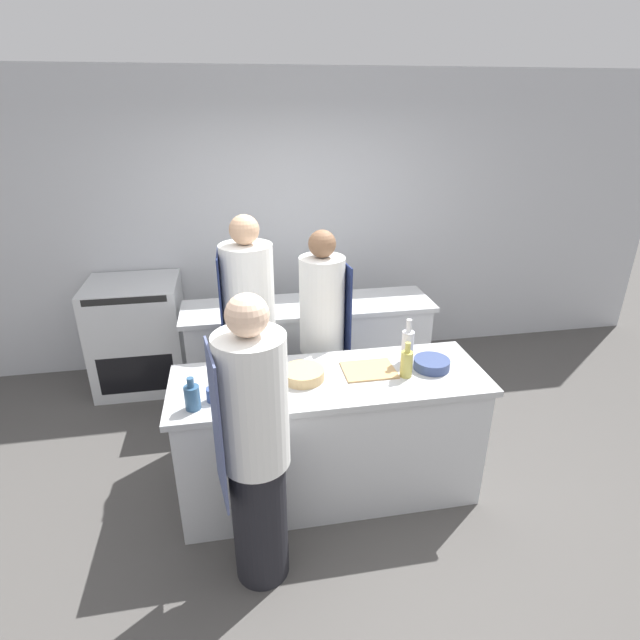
{
  "coord_description": "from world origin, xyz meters",
  "views": [
    {
      "loc": [
        -0.55,
        -2.7,
        2.51
      ],
      "look_at": [
        0.0,
        0.35,
        1.15
      ],
      "focal_mm": 28.0,
      "sensor_mm": 36.0,
      "label": 1
    }
  ],
  "objects_px": {
    "oven_range": "(139,335)",
    "bottle_wine": "(407,363)",
    "chef_at_stove": "(322,340)",
    "cup": "(214,394)",
    "bottle_vinegar": "(407,346)",
    "chef_at_prep_near": "(255,450)",
    "chef_at_pass_far": "(250,333)",
    "bottle_olive_oil": "(192,397)",
    "bowl_prep_small": "(432,364)",
    "bowl_mixing_large": "(303,374)"
  },
  "relations": [
    {
      "from": "bottle_wine",
      "to": "bowl_prep_small",
      "type": "height_order",
      "value": "bottle_wine"
    },
    {
      "from": "bottle_olive_oil",
      "to": "bottle_wine",
      "type": "bearing_deg",
      "value": 5.9
    },
    {
      "from": "bottle_vinegar",
      "to": "bottle_wine",
      "type": "relative_size",
      "value": 1.33
    },
    {
      "from": "bowl_prep_small",
      "to": "bottle_vinegar",
      "type": "bearing_deg",
      "value": 140.82
    },
    {
      "from": "bowl_prep_small",
      "to": "oven_range",
      "type": "bearing_deg",
      "value": 141.2
    },
    {
      "from": "chef_at_prep_near",
      "to": "oven_range",
      "type": "bearing_deg",
      "value": 13.54
    },
    {
      "from": "oven_range",
      "to": "chef_at_pass_far",
      "type": "relative_size",
      "value": 0.57
    },
    {
      "from": "chef_at_pass_far",
      "to": "bottle_vinegar",
      "type": "height_order",
      "value": "chef_at_pass_far"
    },
    {
      "from": "chef_at_pass_far",
      "to": "bowl_mixing_large",
      "type": "xyz_separation_m",
      "value": [
        0.3,
        -0.75,
        0.03
      ]
    },
    {
      "from": "chef_at_stove",
      "to": "bowl_prep_small",
      "type": "height_order",
      "value": "chef_at_stove"
    },
    {
      "from": "bottle_wine",
      "to": "bowl_mixing_large",
      "type": "xyz_separation_m",
      "value": [
        -0.65,
        0.08,
        -0.06
      ]
    },
    {
      "from": "cup",
      "to": "chef_at_pass_far",
      "type": "bearing_deg",
      "value": 74.21
    },
    {
      "from": "oven_range",
      "to": "cup",
      "type": "relative_size",
      "value": 12.13
    },
    {
      "from": "bottle_wine",
      "to": "chef_at_stove",
      "type": "bearing_deg",
      "value": 120.97
    },
    {
      "from": "bowl_prep_small",
      "to": "cup",
      "type": "xyz_separation_m",
      "value": [
        -1.4,
        -0.14,
        0.01
      ]
    },
    {
      "from": "chef_at_prep_near",
      "to": "bottle_wine",
      "type": "relative_size",
      "value": 7.25
    },
    {
      "from": "chef_at_prep_near",
      "to": "chef_at_stove",
      "type": "distance_m",
      "value": 1.35
    },
    {
      "from": "chef_at_stove",
      "to": "bowl_mixing_large",
      "type": "relative_size",
      "value": 6.28
    },
    {
      "from": "bowl_mixing_large",
      "to": "chef_at_pass_far",
      "type": "bearing_deg",
      "value": 111.53
    },
    {
      "from": "bottle_olive_oil",
      "to": "bowl_prep_small",
      "type": "bearing_deg",
      "value": 7.49
    },
    {
      "from": "bottle_wine",
      "to": "cup",
      "type": "relative_size",
      "value": 2.81
    },
    {
      "from": "chef_at_pass_far",
      "to": "bottle_wine",
      "type": "distance_m",
      "value": 1.27
    },
    {
      "from": "bottle_olive_oil",
      "to": "cup",
      "type": "bearing_deg",
      "value": 28.95
    },
    {
      "from": "bottle_vinegar",
      "to": "bowl_mixing_large",
      "type": "distance_m",
      "value": 0.73
    },
    {
      "from": "bottle_vinegar",
      "to": "bottle_wine",
      "type": "bearing_deg",
      "value": -110.3
    },
    {
      "from": "cup",
      "to": "chef_at_prep_near",
      "type": "bearing_deg",
      "value": -65.15
    },
    {
      "from": "chef_at_stove",
      "to": "bowl_prep_small",
      "type": "distance_m",
      "value": 0.88
    },
    {
      "from": "bottle_olive_oil",
      "to": "bottle_vinegar",
      "type": "bearing_deg",
      "value": 12.63
    },
    {
      "from": "chef_at_stove",
      "to": "bottle_olive_oil",
      "type": "distance_m",
      "value": 1.23
    },
    {
      "from": "bottle_olive_oil",
      "to": "bowl_prep_small",
      "type": "xyz_separation_m",
      "value": [
        1.52,
        0.2,
        -0.05
      ]
    },
    {
      "from": "chef_at_stove",
      "to": "bottle_vinegar",
      "type": "distance_m",
      "value": 0.72
    },
    {
      "from": "bottle_vinegar",
      "to": "bottle_wine",
      "type": "xyz_separation_m",
      "value": [
        -0.06,
        -0.17,
        -0.03
      ]
    },
    {
      "from": "oven_range",
      "to": "cup",
      "type": "height_order",
      "value": "oven_range"
    },
    {
      "from": "bottle_wine",
      "to": "bowl_prep_small",
      "type": "relative_size",
      "value": 1.01
    },
    {
      "from": "bottle_vinegar",
      "to": "cup",
      "type": "relative_size",
      "value": 3.72
    },
    {
      "from": "chef_at_pass_far",
      "to": "cup",
      "type": "bearing_deg",
      "value": 165.31
    },
    {
      "from": "chef_at_stove",
      "to": "bottle_wine",
      "type": "height_order",
      "value": "chef_at_stove"
    },
    {
      "from": "chef_at_stove",
      "to": "cup",
      "type": "xyz_separation_m",
      "value": [
        -0.79,
        -0.76,
        0.08
      ]
    },
    {
      "from": "chef_at_stove",
      "to": "bottle_wine",
      "type": "xyz_separation_m",
      "value": [
        0.41,
        -0.69,
        0.13
      ]
    },
    {
      "from": "chef_at_pass_far",
      "to": "oven_range",
      "type": "bearing_deg",
      "value": 47.35
    },
    {
      "from": "bowl_mixing_large",
      "to": "chef_at_stove",
      "type": "bearing_deg",
      "value": 68.8
    },
    {
      "from": "bottle_vinegar",
      "to": "cup",
      "type": "xyz_separation_m",
      "value": [
        -1.27,
        -0.25,
        -0.08
      ]
    },
    {
      "from": "oven_range",
      "to": "chef_at_pass_far",
      "type": "height_order",
      "value": "chef_at_pass_far"
    },
    {
      "from": "chef_at_stove",
      "to": "bottle_vinegar",
      "type": "xyz_separation_m",
      "value": [
        0.48,
        -0.52,
        0.16
      ]
    },
    {
      "from": "chef_at_stove",
      "to": "chef_at_pass_far",
      "type": "distance_m",
      "value": 0.55
    },
    {
      "from": "oven_range",
      "to": "bottle_wine",
      "type": "relative_size",
      "value": 4.32
    },
    {
      "from": "chef_at_prep_near",
      "to": "cup",
      "type": "distance_m",
      "value": 0.51
    },
    {
      "from": "bottle_olive_oil",
      "to": "bottle_wine",
      "type": "distance_m",
      "value": 1.33
    },
    {
      "from": "oven_range",
      "to": "bottle_wine",
      "type": "distance_m",
      "value": 2.7
    },
    {
      "from": "chef_at_prep_near",
      "to": "bottle_olive_oil",
      "type": "xyz_separation_m",
      "value": [
        -0.33,
        0.39,
        0.11
      ]
    }
  ]
}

